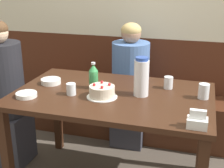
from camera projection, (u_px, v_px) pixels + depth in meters
name	position (u px, v px, depth m)	size (l,w,h in m)	color
back_wall	(144.00, 8.00, 2.97)	(4.80, 0.04, 2.50)	#4C2314
bench_seat	(136.00, 115.00, 3.12)	(2.26, 0.38, 0.45)	#472314
dining_table	(113.00, 105.00, 2.22)	(1.38, 0.88, 0.76)	#381E11
birthday_cake	(102.00, 92.00, 2.10)	(0.21, 0.21, 0.10)	white
water_pitcher	(141.00, 77.00, 2.11)	(0.10, 0.10, 0.27)	white
soju_bottle	(93.00, 76.00, 2.25)	(0.07, 0.07, 0.20)	#388E4C
napkin_holder	(197.00, 121.00, 1.68)	(0.11, 0.08, 0.11)	white
bowl_soup_white	(26.00, 95.00, 2.12)	(0.14, 0.14, 0.03)	white
bowl_rice_small	(51.00, 81.00, 2.37)	(0.15, 0.15, 0.04)	white
glass_water_tall	(168.00, 83.00, 2.27)	(0.07, 0.07, 0.09)	silver
glass_tumbler_short	(71.00, 89.00, 2.15)	(0.07, 0.07, 0.08)	silver
glass_shot_small	(204.00, 91.00, 2.08)	(0.07, 0.07, 0.10)	silver
person_teal_shirt	(130.00, 88.00, 2.90)	(0.34, 0.34, 1.16)	#33333D
person_pale_blue_shirt	(5.00, 98.00, 2.57)	(0.34, 0.34, 1.23)	#33333D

